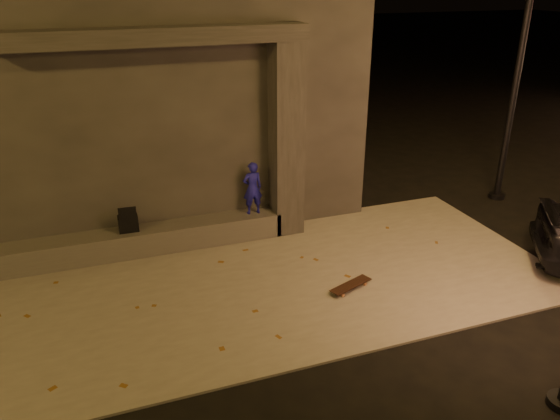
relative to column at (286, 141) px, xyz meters
name	(u,v)px	position (x,y,z in m)	size (l,w,h in m)	color
ground	(264,368)	(-1.70, -3.75, -1.84)	(120.00, 120.00, 0.00)	black
sidewalk	(225,289)	(-1.70, -1.75, -1.82)	(11.00, 4.40, 0.04)	slate
building	(118,83)	(-2.70, 2.74, 0.77)	(9.00, 5.10, 5.22)	#34312F
ledge	(118,244)	(-3.20, 0.00, -1.58)	(6.00, 0.55, 0.45)	#57554F
column	(286,141)	(0.00, 0.00, 0.00)	(0.55, 0.55, 3.60)	#34312F
canopy	(156,36)	(-2.20, 0.05, 1.94)	(5.00, 0.70, 0.28)	#34312F
skateboarder	(253,188)	(-0.67, 0.00, -0.84)	(0.37, 0.24, 1.01)	#19179A
backpack	(128,222)	(-2.98, 0.00, -1.18)	(0.35, 0.23, 0.48)	black
skateboard	(351,285)	(0.19, -2.45, -1.73)	(0.80, 0.46, 0.09)	black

